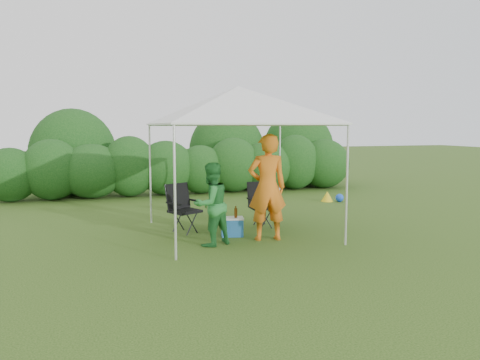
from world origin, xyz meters
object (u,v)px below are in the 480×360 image
object	(u,v)px
chair_left	(182,205)
man	(267,187)
canopy	(238,106)
chair_right	(261,201)
cooler	(232,227)
woman	(211,204)

from	to	relation	value
chair_left	man	xyz separation A→B (m)	(1.36, -1.13, 0.43)
canopy	chair_right	size ratio (longest dim) A/B	3.37
canopy	cooler	size ratio (longest dim) A/B	6.46
man	chair_left	bearing A→B (deg)	-32.56
chair_left	cooler	distance (m)	1.12
man	cooler	size ratio (longest dim) A/B	4.05
canopy	chair_right	bearing A→B (deg)	34.61
chair_right	cooler	size ratio (longest dim) A/B	1.91
canopy	cooler	bearing A→B (deg)	-130.01
canopy	woman	bearing A→B (deg)	-133.30
chair_right	man	distance (m)	1.29
chair_right	cooler	distance (m)	1.14
chair_left	cooler	xyz separation A→B (m)	(0.83, -0.65, -0.36)
chair_left	woman	distance (m)	1.26
chair_right	chair_left	distance (m)	1.68
canopy	chair_left	distance (m)	2.22
chair_right	chair_left	xyz separation A→B (m)	(-1.68, -0.03, 0.02)
woman	cooler	xyz separation A→B (m)	(0.55, 0.56, -0.55)
canopy	chair_left	bearing A→B (deg)	157.89
canopy	chair_left	size ratio (longest dim) A/B	3.25
chair_right	man	bearing A→B (deg)	-104.52
woman	canopy	bearing A→B (deg)	-158.95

